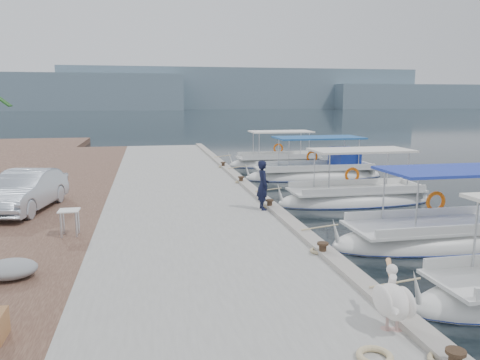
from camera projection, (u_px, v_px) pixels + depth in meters
name	position (u px, v px, depth m)	size (l,w,h in m)	color
ground	(292.00, 234.00, 14.85)	(400.00, 400.00, 0.00)	black
concrete_quay	(185.00, 198.00, 19.06)	(6.00, 40.00, 0.50)	gray
quay_curb	(251.00, 188.00, 19.55)	(0.44, 40.00, 0.12)	gray
cobblestone_strip	(55.00, 204.00, 18.10)	(4.00, 40.00, 0.50)	#4F342A
distant_hills	(221.00, 92.00, 213.99)	(330.00, 60.00, 18.00)	slate
fishing_caique_b	(448.00, 239.00, 13.96)	(7.42, 2.46, 2.83)	silver
fishing_caique_c	(355.00, 200.00, 19.35)	(6.72, 2.20, 2.83)	silver
fishing_caique_d	(316.00, 174.00, 25.62)	(7.81, 2.58, 2.83)	silver
fishing_caique_e	(278.00, 164.00, 30.32)	(6.56, 2.24, 2.83)	silver
mooring_bollards	(270.00, 203.00, 16.12)	(0.28, 20.28, 0.33)	black
pelican	(393.00, 300.00, 7.59)	(0.74, 1.29, 1.01)	tan
fisherman	(263.00, 185.00, 15.94)	(0.62, 0.41, 1.70)	black
parked_car	(26.00, 191.00, 15.79)	(1.45, 4.16, 1.37)	silver
tarp_bundle	(10.00, 269.00, 9.86)	(1.10, 0.90, 0.40)	gray
folding_table	(69.00, 217.00, 12.91)	(0.55, 0.55, 0.73)	silver
rope_coil	(375.00, 356.00, 6.79)	(0.54, 0.54, 0.10)	#C6B284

